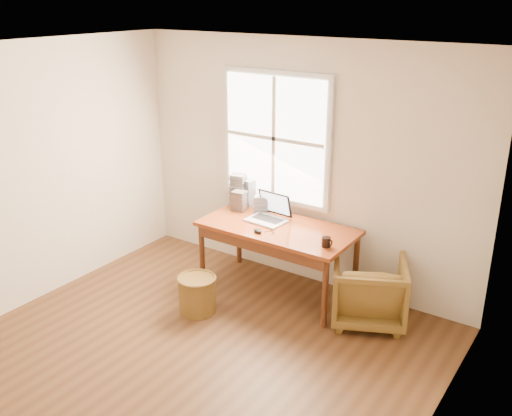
{
  "coord_description": "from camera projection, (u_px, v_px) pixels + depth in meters",
  "views": [
    {
      "loc": [
        2.84,
        -2.8,
        3.0
      ],
      "look_at": [
        -0.17,
        1.65,
        0.96
      ],
      "focal_mm": 40.0,
      "sensor_mm": 36.0,
      "label": 1
    }
  ],
  "objects": [
    {
      "name": "mouse",
      "position": [
        258.0,
        231.0,
        5.69
      ],
      "size": [
        0.12,
        0.1,
        0.04
      ],
      "primitive_type": "ellipsoid",
      "rotation": [
        0.0,
        0.0,
        -0.43
      ],
      "color": "black",
      "rests_on": "desk"
    },
    {
      "name": "laptop",
      "position": [
        266.0,
        207.0,
        5.91
      ],
      "size": [
        0.48,
        0.5,
        0.33
      ],
      "primitive_type": null,
      "rotation": [
        0.0,
        0.0,
        -0.08
      ],
      "color": "silver",
      "rests_on": "desk"
    },
    {
      "name": "room_shell",
      "position": [
        164.0,
        225.0,
        4.39
      ],
      "size": [
        4.04,
        4.54,
        2.64
      ],
      "color": "brown",
      "rests_on": "ground"
    },
    {
      "name": "armchair",
      "position": [
        369.0,
        291.0,
        5.46
      ],
      "size": [
        0.92,
        0.93,
        0.64
      ],
      "primitive_type": "imported",
      "rotation": [
        0.0,
        0.0,
        3.58
      ],
      "color": "brown",
      "rests_on": "room_shell"
    },
    {
      "name": "cd_stack_c",
      "position": [
        238.0,
        190.0,
        6.37
      ],
      "size": [
        0.19,
        0.17,
        0.36
      ],
      "primitive_type": "cube",
      "rotation": [
        0.0,
        0.0,
        0.25
      ],
      "color": "gray",
      "rests_on": "desk"
    },
    {
      "name": "cd_stack_b",
      "position": [
        239.0,
        201.0,
        6.24
      ],
      "size": [
        0.16,
        0.14,
        0.22
      ],
      "primitive_type": "cube",
      "rotation": [
        0.0,
        0.0,
        0.15
      ],
      "color": "#2A2B2F",
      "rests_on": "desk"
    },
    {
      "name": "cd_stack_a",
      "position": [
        249.0,
        192.0,
        6.39
      ],
      "size": [
        0.18,
        0.17,
        0.3
      ],
      "primitive_type": "cube",
      "rotation": [
        0.0,
        0.0,
        -0.26
      ],
      "color": "#AEB1B9",
      "rests_on": "desk"
    },
    {
      "name": "cd_stack_d",
      "position": [
        262.0,
        204.0,
        6.18
      ],
      "size": [
        0.19,
        0.18,
        0.19
      ],
      "primitive_type": "cube",
      "rotation": [
        0.0,
        0.0,
        0.41
      ],
      "color": "#A8ADB4",
      "rests_on": "desk"
    },
    {
      "name": "wicker_stool",
      "position": [
        197.0,
        295.0,
        5.66
      ],
      "size": [
        0.48,
        0.48,
        0.37
      ],
      "primitive_type": "cylinder",
      "rotation": [
        0.0,
        0.0,
        -0.42
      ],
      "color": "brown",
      "rests_on": "room_shell"
    },
    {
      "name": "coffee_mug",
      "position": [
        326.0,
        242.0,
        5.36
      ],
      "size": [
        0.11,
        0.11,
        0.1
      ],
      "primitive_type": "cylinder",
      "rotation": [
        0.0,
        0.0,
        -0.41
      ],
      "color": "black",
      "rests_on": "desk"
    },
    {
      "name": "desk",
      "position": [
        278.0,
        228.0,
        5.86
      ],
      "size": [
        1.6,
        0.8,
        0.04
      ],
      "primitive_type": "cube",
      "color": "brown",
      "rests_on": "room_shell"
    }
  ]
}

